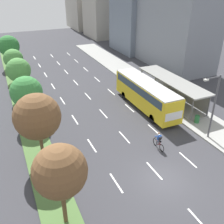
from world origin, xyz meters
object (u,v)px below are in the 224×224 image
object	(u,v)px
median_tree_second	(37,117)
median_tree_third	(26,92)
bus_shelter	(173,87)
trash_bin	(197,119)
median_tree_fourth	(18,70)
median_tree_fifth	(13,59)
bus	(146,93)
median_tree_nearest	(60,171)
streetlight	(213,103)
cyclist	(159,141)
median_tree_farthest	(9,46)

from	to	relation	value
median_tree_second	median_tree_third	xyz separation A→B (m)	(0.02, 7.19, -0.68)
bus_shelter	median_tree_third	bearing A→B (deg)	174.27
median_tree_third	trash_bin	bearing A→B (deg)	-25.22
median_tree_fourth	bus_shelter	bearing A→B (deg)	-27.00
median_tree_fifth	bus_shelter	bearing A→B (deg)	-42.56
trash_bin	bus	bearing A→B (deg)	119.53
bus_shelter	median_tree_nearest	xyz separation A→B (m)	(-17.58, -12.62, 2.44)
median_tree_fifth	streetlight	distance (m)	29.29
bus_shelter	cyclist	size ratio (longest dim) A/B	6.47
median_tree_fifth	trash_bin	size ratio (longest dim) A/B	5.62
median_tree_second	median_tree_fifth	distance (m)	21.60
bus_shelter	median_tree_second	size ratio (longest dim) A/B	1.91
median_tree_second	streetlight	distance (m)	15.88
median_tree_second	median_tree_third	bearing A→B (deg)	89.82
median_tree_nearest	median_tree_third	distance (m)	14.40
bus_shelter	streetlight	distance (m)	9.19
median_tree_fourth	streetlight	bearing A→B (deg)	-48.78
bus_shelter	median_tree_fourth	xyz separation A→B (m)	(-17.59, 8.96, 1.97)
bus_shelter	median_tree_fourth	world-z (taller)	median_tree_fourth
median_tree_farthest	bus_shelter	bearing A→B (deg)	-52.98
cyclist	trash_bin	world-z (taller)	cyclist
median_tree_second	median_tree_fourth	size ratio (longest dim) A/B	1.17
cyclist	streetlight	size ratio (longest dim) A/B	0.28
median_tree_fourth	median_tree_farthest	world-z (taller)	median_tree_farthest
median_tree_nearest	median_tree_second	xyz separation A→B (m)	(-0.06, 7.19, 0.03)
cyclist	median_tree_third	size ratio (longest dim) A/B	0.35
median_tree_farthest	median_tree_nearest	bearing A→B (deg)	-89.96
cyclist	median_tree_farthest	world-z (taller)	median_tree_farthest
median_tree_fourth	median_tree_fifth	size ratio (longest dim) A/B	1.10
median_tree_nearest	median_tree_second	distance (m)	7.19
median_tree_farthest	streetlight	bearing A→B (deg)	-64.20
median_tree_fourth	bus	bearing A→B (deg)	-35.04
median_tree_fifth	trash_bin	world-z (taller)	median_tree_fifth
bus	trash_bin	world-z (taller)	bus
median_tree_fourth	trash_bin	distance (m)	22.53
median_tree_nearest	median_tree_farthest	world-z (taller)	median_tree_nearest
cyclist	median_tree_fifth	xyz separation A→B (m)	(-10.14, 24.31, 2.64)
trash_bin	median_tree_fourth	bearing A→B (deg)	137.77
bus_shelter	median_tree_nearest	bearing A→B (deg)	-144.33
median_tree_third	median_tree_fifth	world-z (taller)	median_tree_third
streetlight	trash_bin	world-z (taller)	streetlight
median_tree_fifth	streetlight	world-z (taller)	streetlight
streetlight	median_tree_farthest	bearing A→B (deg)	115.80
bus_shelter	trash_bin	distance (m)	6.25
cyclist	median_tree_third	bearing A→B (deg)	135.70
cyclist	median_tree_fourth	world-z (taller)	median_tree_fourth
median_tree_nearest	median_tree_fourth	distance (m)	21.59
median_tree_third	median_tree_fourth	size ratio (longest dim) A/B	0.99
trash_bin	median_tree_fifth	bearing A→B (deg)	126.68
bus	trash_bin	size ratio (longest dim) A/B	13.28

